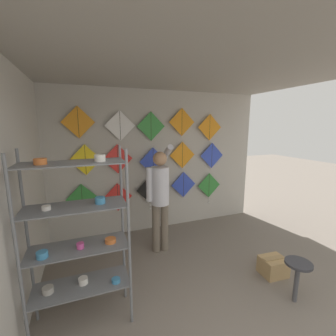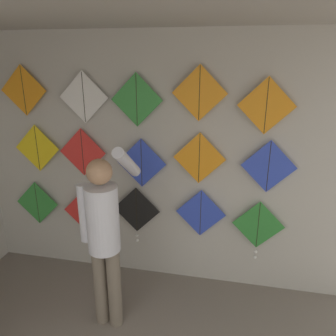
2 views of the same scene
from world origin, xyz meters
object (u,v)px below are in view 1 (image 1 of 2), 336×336
at_px(kite_9, 212,156).
at_px(kite_14, 210,127).
at_px(kite_2, 150,191).
at_px(kite_10, 78,122).
at_px(kite_5, 85,160).
at_px(kite_8, 182,155).
at_px(kite_4, 209,186).
at_px(kite_6, 118,159).
at_px(cardboard_box, 273,266).
at_px(kite_13, 182,122).
at_px(kite_0, 82,199).
at_px(kite_1, 118,197).
at_px(kite_11, 120,126).
at_px(kite_7, 153,161).
at_px(shelf_rack, 77,231).
at_px(shopkeeper, 160,193).
at_px(kite_12, 151,126).
at_px(kite_3, 183,185).
at_px(stool, 298,270).

bearing_deg(kite_9, kite_14, 180.00).
distance_m(kite_2, kite_10, 1.84).
distance_m(kite_5, kite_8, 1.88).
bearing_deg(kite_4, kite_6, 179.98).
height_order(cardboard_box, kite_2, kite_2).
distance_m(kite_5, kite_13, 1.98).
bearing_deg(kite_0, kite_1, 0.00).
relative_size(kite_11, kite_13, 1.00).
relative_size(kite_0, kite_13, 1.00).
bearing_deg(kite_7, kite_6, 180.00).
height_order(kite_9, kite_14, kite_14).
relative_size(kite_1, kite_9, 1.00).
height_order(kite_6, kite_9, kite_6).
xyz_separation_m(kite_5, kite_11, (0.63, 0.00, 0.60)).
bearing_deg(kite_1, shelf_rack, -109.43).
bearing_deg(kite_9, shopkeeper, -151.34).
xyz_separation_m(cardboard_box, kite_1, (-1.90, 2.00, 0.64)).
bearing_deg(shopkeeper, kite_10, 150.14).
bearing_deg(kite_0, shelf_rack, -90.82).
height_order(shelf_rack, kite_12, kite_12).
relative_size(kite_5, kite_8, 1.00).
height_order(shopkeeper, kite_6, shopkeeper).
xyz_separation_m(kite_12, kite_13, (0.65, 0.00, 0.08)).
bearing_deg(kite_12, kite_0, 180.00).
xyz_separation_m(shopkeeper, kite_11, (-0.49, 0.80, 1.09)).
height_order(cardboard_box, kite_4, kite_4).
bearing_deg(kite_11, kite_1, 180.00).
relative_size(shopkeeper, kite_4, 2.64).
bearing_deg(kite_10, shelf_rack, -91.66).
xyz_separation_m(shopkeeper, kite_14, (1.39, 0.80, 1.06)).
height_order(kite_1, kite_3, kite_3).
xyz_separation_m(shelf_rack, kite_9, (2.72, 1.88, 0.41)).
xyz_separation_m(shopkeeper, kite_7, (0.13, 0.80, 0.40)).
distance_m(shelf_rack, kite_0, 1.90).
bearing_deg(kite_13, kite_14, 0.00).
distance_m(kite_11, kite_14, 1.88).
bearing_deg(kite_10, kite_9, 0.00).
bearing_deg(stool, kite_9, 83.24).
bearing_deg(kite_14, kite_0, 180.00).
bearing_deg(kite_8, kite_1, 180.00).
distance_m(kite_7, kite_13, 0.98).
bearing_deg(kite_8, kite_9, 0.00).
distance_m(kite_1, kite_13, 1.94).
relative_size(kite_2, kite_13, 1.25).
distance_m(kite_7, kite_10, 1.52).
xyz_separation_m(kite_5, kite_6, (0.56, 0.00, -0.01)).
bearing_deg(kite_8, cardboard_box, -74.64).
bearing_deg(kite_14, kite_1, 180.00).
bearing_deg(shelf_rack, kite_7, 53.75).
bearing_deg(kite_2, stool, -65.88).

